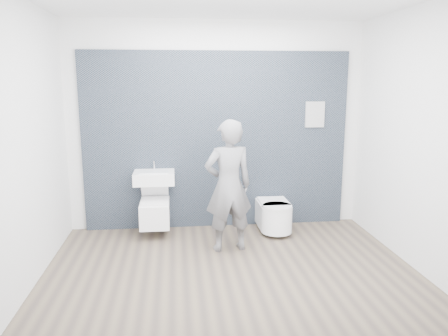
{
  "coord_description": "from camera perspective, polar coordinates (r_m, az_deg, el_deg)",
  "views": [
    {
      "loc": [
        -0.57,
        -4.41,
        2.03
      ],
      "look_at": [
        0.0,
        0.6,
        1.0
      ],
      "focal_mm": 35.0,
      "sensor_mm": 36.0,
      "label": 1
    }
  ],
  "objects": [
    {
      "name": "room_shell",
      "position": [
        4.46,
        0.87,
        7.81
      ],
      "size": [
        4.0,
        4.0,
        4.0
      ],
      "color": "silver",
      "rests_on": "ground"
    },
    {
      "name": "info_placard",
      "position": [
        6.47,
        11.23,
        -6.98
      ],
      "size": [
        0.26,
        0.03,
        0.35
      ],
      "primitive_type": "cube",
      "color": "silver",
      "rests_on": "ground"
    },
    {
      "name": "visitor",
      "position": [
        5.16,
        0.59,
        -2.37
      ],
      "size": [
        0.63,
        0.47,
        1.58
      ],
      "primitive_type": "imported",
      "rotation": [
        0.0,
        0.0,
        3.31
      ],
      "color": "slate",
      "rests_on": "ground"
    },
    {
      "name": "toilet_rounded",
      "position": [
        5.94,
        6.62,
        -6.18
      ],
      "size": [
        0.41,
        0.69,
        0.37
      ],
      "color": "white",
      "rests_on": "ground"
    },
    {
      "name": "ground",
      "position": [
        4.89,
        0.81,
        -12.98
      ],
      "size": [
        4.0,
        4.0,
        0.0
      ],
      "primitive_type": "plane",
      "color": "brown",
      "rests_on": "ground"
    },
    {
      "name": "tile_wall",
      "position": [
        6.25,
        -0.9,
        -7.43
      ],
      "size": [
        3.6,
        0.06,
        2.4
      ],
      "primitive_type": "cube",
      "color": "black",
      "rests_on": "ground"
    },
    {
      "name": "toilet_square",
      "position": [
        5.84,
        -9.0,
        -5.59
      ],
      "size": [
        0.38,
        0.55,
        0.66
      ],
      "color": "white",
      "rests_on": "ground"
    },
    {
      "name": "washbasin",
      "position": [
        5.8,
        -9.11,
        -1.19
      ],
      "size": [
        0.53,
        0.4,
        0.4
      ],
      "color": "white",
      "rests_on": "ground"
    }
  ]
}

